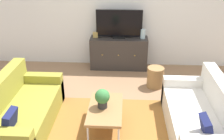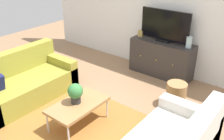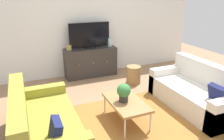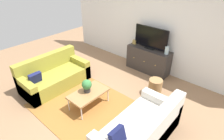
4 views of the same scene
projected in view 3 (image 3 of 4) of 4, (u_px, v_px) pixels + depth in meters
ground_plane at (127, 119)px, 3.80m from camera, size 10.00×10.00×0.00m
wall_back at (83, 23)px, 5.55m from camera, size 6.40×0.12×2.70m
area_rug at (131, 123)px, 3.66m from camera, size 2.50×1.90×0.01m
couch_left_side at (41, 128)px, 3.08m from camera, size 0.87×1.77×0.83m
couch_right_side at (197, 93)px, 4.14m from camera, size 0.87×1.77×0.83m
coffee_table at (126, 103)px, 3.60m from camera, size 0.52×0.91×0.39m
potted_plant at (124, 92)px, 3.52m from camera, size 0.23×0.23×0.31m
tv_console at (91, 62)px, 5.66m from camera, size 1.33×0.47×0.74m
flat_screen_tv at (89, 35)px, 5.45m from camera, size 1.04×0.16×0.65m
glass_vase at (110, 42)px, 5.70m from camera, size 0.11×0.11×0.22m
mantel_clock at (69, 48)px, 5.32m from camera, size 0.11×0.07×0.13m
wicker_basket at (134, 75)px, 5.22m from camera, size 0.34×0.34×0.43m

